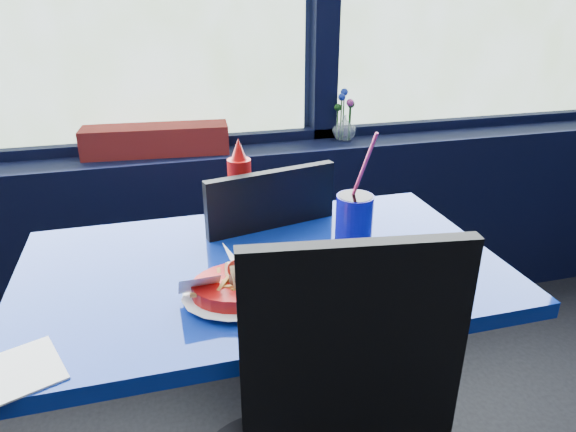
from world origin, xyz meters
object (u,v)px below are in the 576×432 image
object	(u,v)px
planter_box	(156,140)
ketchup_bottle	(240,186)
soda_cup	(354,222)
chair_near_back	(272,272)
flower_vase	(344,125)
near_table	(264,323)
food_basket	(247,284)

from	to	relation	value
planter_box	ketchup_bottle	world-z (taller)	ketchup_bottle
soda_cup	planter_box	bearing A→B (deg)	118.61
chair_near_back	soda_cup	size ratio (longest dim) A/B	2.82
planter_box	flower_vase	world-z (taller)	flower_vase
near_table	flower_vase	xyz separation A→B (m)	(0.55, 0.87, 0.30)
near_table	food_basket	bearing A→B (deg)	-115.53
soda_cup	near_table	bearing A→B (deg)	-177.76
chair_near_back	planter_box	bearing A→B (deg)	-72.07
food_basket	chair_near_back	bearing A→B (deg)	87.54
flower_vase	near_table	bearing A→B (deg)	-122.24
near_table	chair_near_back	world-z (taller)	chair_near_back
ketchup_bottle	food_basket	bearing A→B (deg)	-98.69
food_basket	soda_cup	world-z (taller)	soda_cup
food_basket	ketchup_bottle	xyz separation A→B (m)	(0.06, 0.41, 0.08)
near_table	flower_vase	distance (m)	1.08
chair_near_back	food_basket	distance (m)	0.55
planter_box	soda_cup	bearing A→B (deg)	-56.43
chair_near_back	soda_cup	distance (m)	0.46
food_basket	soda_cup	size ratio (longest dim) A/B	0.90
chair_near_back	ketchup_bottle	bearing A→B (deg)	15.37
food_basket	ketchup_bottle	world-z (taller)	ketchup_bottle
ketchup_bottle	soda_cup	bearing A→B (deg)	-45.26
chair_near_back	ketchup_bottle	distance (m)	0.35
planter_box	flower_vase	xyz separation A→B (m)	(0.77, 0.00, 0.01)
near_table	planter_box	distance (m)	0.95
food_basket	flower_vase	bearing A→B (deg)	76.13
planter_box	soda_cup	distance (m)	0.98
planter_box	food_basket	distance (m)	1.03
near_table	ketchup_bottle	world-z (taller)	ketchup_bottle
ketchup_bottle	soda_cup	distance (m)	0.36
ketchup_bottle	chair_near_back	bearing A→B (deg)	27.76
flower_vase	food_basket	distance (m)	1.19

